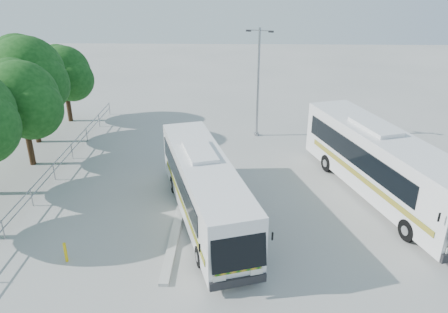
{
  "coord_description": "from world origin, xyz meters",
  "views": [
    {
      "loc": [
        0.42,
        -19.37,
        11.51
      ],
      "look_at": [
        -0.17,
        2.93,
        1.62
      ],
      "focal_mm": 35.0,
      "sensor_mm": 36.0,
      "label": 1
    }
  ],
  "objects_px": {
    "tree_far_e": "(65,73)",
    "coach_adjacent": "(382,163)",
    "coach_main": "(205,188)",
    "lamppost": "(258,78)",
    "tree_far_d": "(28,74)",
    "tree_far_c": "(22,98)",
    "bollard": "(66,252)"
  },
  "relations": [
    {
      "from": "coach_adjacent",
      "to": "coach_main",
      "type": "bearing_deg",
      "value": 178.25
    },
    {
      "from": "tree_far_c",
      "to": "lamppost",
      "type": "bearing_deg",
      "value": 20.85
    },
    {
      "from": "coach_adjacent",
      "to": "lamppost",
      "type": "xyz_separation_m",
      "value": [
        -6.18,
        8.88,
        2.3
      ]
    },
    {
      "from": "tree_far_e",
      "to": "lamppost",
      "type": "bearing_deg",
      "value": -10.92
    },
    {
      "from": "tree_far_c",
      "to": "lamppost",
      "type": "distance_m",
      "value": 15.11
    },
    {
      "from": "tree_far_e",
      "to": "bollard",
      "type": "distance_m",
      "value": 19.11
    },
    {
      "from": "tree_far_d",
      "to": "coach_main",
      "type": "distance_m",
      "value": 16.03
    },
    {
      "from": "tree_far_d",
      "to": "coach_main",
      "type": "xyz_separation_m",
      "value": [
        12.32,
        -9.77,
        -3.11
      ]
    },
    {
      "from": "tree_far_d",
      "to": "tree_far_e",
      "type": "relative_size",
      "value": 1.24
    },
    {
      "from": "tree_far_c",
      "to": "lamppost",
      "type": "relative_size",
      "value": 0.85
    },
    {
      "from": "tree_far_c",
      "to": "tree_far_e",
      "type": "distance_m",
      "value": 8.22
    },
    {
      "from": "coach_main",
      "to": "lamppost",
      "type": "height_order",
      "value": "lamppost"
    },
    {
      "from": "tree_far_e",
      "to": "coach_main",
      "type": "distance_m",
      "value": 18.55
    },
    {
      "from": "coach_adjacent",
      "to": "bollard",
      "type": "bearing_deg",
      "value": -174.98
    },
    {
      "from": "tree_far_d",
      "to": "lamppost",
      "type": "bearing_deg",
      "value": 6.26
    },
    {
      "from": "coach_main",
      "to": "bollard",
      "type": "relative_size",
      "value": 12.48
    },
    {
      "from": "tree_far_d",
      "to": "tree_far_c",
      "type": "bearing_deg",
      "value": -72.17
    },
    {
      "from": "coach_adjacent",
      "to": "tree_far_c",
      "type": "bearing_deg",
      "value": 152.78
    },
    {
      "from": "tree_far_c",
      "to": "tree_far_d",
      "type": "relative_size",
      "value": 0.88
    },
    {
      "from": "coach_main",
      "to": "lamppost",
      "type": "distance_m",
      "value": 12.1
    },
    {
      "from": "tree_far_c",
      "to": "coach_adjacent",
      "type": "distance_m",
      "value": 20.73
    },
    {
      "from": "bollard",
      "to": "tree_far_c",
      "type": "bearing_deg",
      "value": 119.83
    },
    {
      "from": "tree_far_d",
      "to": "coach_main",
      "type": "relative_size",
      "value": 0.65
    },
    {
      "from": "tree_far_c",
      "to": "coach_main",
      "type": "xyz_separation_m",
      "value": [
        11.13,
        -6.07,
        -2.56
      ]
    },
    {
      "from": "coach_adjacent",
      "to": "bollard",
      "type": "height_order",
      "value": "coach_adjacent"
    },
    {
      "from": "coach_main",
      "to": "bollard",
      "type": "xyz_separation_m",
      "value": [
        -5.62,
        -3.54,
        -1.25
      ]
    },
    {
      "from": "tree_far_e",
      "to": "coach_adjacent",
      "type": "bearing_deg",
      "value": -29.35
    },
    {
      "from": "tree_far_c",
      "to": "bollard",
      "type": "relative_size",
      "value": 7.13
    },
    {
      "from": "tree_far_e",
      "to": "lamppost",
      "type": "xyz_separation_m",
      "value": [
        14.63,
        -2.82,
        0.33
      ]
    },
    {
      "from": "tree_far_e",
      "to": "bollard",
      "type": "bearing_deg",
      "value": -71.33
    },
    {
      "from": "coach_main",
      "to": "bollard",
      "type": "bearing_deg",
      "value": -164.69
    },
    {
      "from": "lamppost",
      "to": "bollard",
      "type": "bearing_deg",
      "value": -104.04
    }
  ]
}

